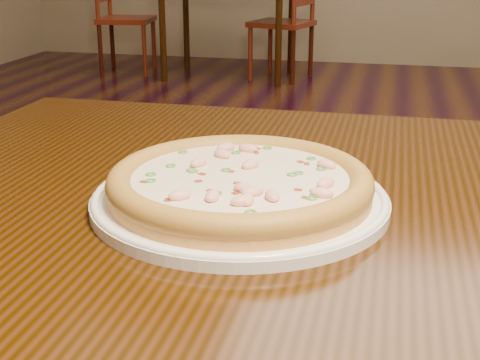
% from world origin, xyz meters
% --- Properties ---
extents(ground, '(9.00, 9.00, 0.00)m').
position_xyz_m(ground, '(0.00, 0.00, 0.00)').
color(ground, black).
extents(hero_table, '(1.20, 0.80, 0.75)m').
position_xyz_m(hero_table, '(-0.11, -0.89, 0.65)').
color(hero_table, black).
rests_on(hero_table, ground).
extents(plate, '(0.32, 0.32, 0.02)m').
position_xyz_m(plate, '(-0.23, -0.94, 0.76)').
color(plate, white).
rests_on(plate, hero_table).
extents(pizza, '(0.29, 0.29, 0.03)m').
position_xyz_m(pizza, '(-0.23, -0.94, 0.78)').
color(pizza, '#CF9247').
rests_on(pizza, plate).
extents(chair_a, '(0.48, 0.48, 0.95)m').
position_xyz_m(chair_a, '(-2.29, 3.61, 0.44)').
color(chair_a, '#521D05').
rests_on(chair_a, ground).
extents(chair_b, '(0.51, 0.51, 0.95)m').
position_xyz_m(chair_b, '(-0.90, 3.62, 0.44)').
color(chair_b, '#521D05').
rests_on(chair_b, ground).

